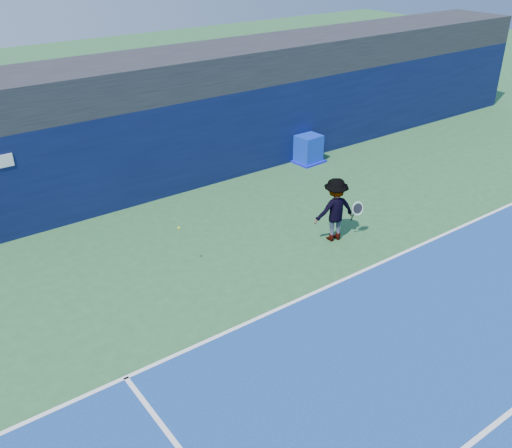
# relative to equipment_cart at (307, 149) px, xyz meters

# --- Properties ---
(ground) EXTENTS (80.00, 80.00, 0.00)m
(ground) POSITION_rel_equipment_cart_xyz_m (-5.50, -9.72, -0.47)
(ground) COLOR #2B6033
(ground) RESTS_ON ground
(baseline) EXTENTS (24.00, 0.10, 0.01)m
(baseline) POSITION_rel_equipment_cart_xyz_m (-5.50, -6.72, -0.46)
(baseline) COLOR white
(baseline) RESTS_ON ground
(service_line) EXTENTS (24.00, 0.10, 0.01)m
(service_line) POSITION_rel_equipment_cart_xyz_m (-5.50, -11.72, -0.46)
(service_line) COLOR white
(service_line) RESTS_ON ground
(stadium_band) EXTENTS (36.00, 3.00, 1.20)m
(stadium_band) POSITION_rel_equipment_cart_xyz_m (-5.50, 1.78, 3.13)
(stadium_band) COLOR black
(stadium_band) RESTS_ON back_wall_assembly
(back_wall_assembly) EXTENTS (36.00, 1.03, 3.00)m
(back_wall_assembly) POSITION_rel_equipment_cart_xyz_m (-5.50, 0.78, 1.03)
(back_wall_assembly) COLOR #0A1239
(back_wall_assembly) RESTS_ON ground
(equipment_cart) EXTENTS (1.15, 1.15, 1.04)m
(equipment_cart) POSITION_rel_equipment_cart_xyz_m (0.00, 0.00, 0.00)
(equipment_cart) COLOR #0D2DBD
(equipment_cart) RESTS_ON ground
(tennis_player) EXTENTS (1.41, 0.92, 1.84)m
(tennis_player) POSITION_rel_equipment_cart_xyz_m (-3.34, -5.00, 0.45)
(tennis_player) COLOR white
(tennis_player) RESTS_ON ground
(tennis_ball) EXTENTS (0.07, 0.07, 0.07)m
(tennis_ball) POSITION_rel_equipment_cart_xyz_m (-7.63, -3.91, 0.76)
(tennis_ball) COLOR #BEDB18
(tennis_ball) RESTS_ON ground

